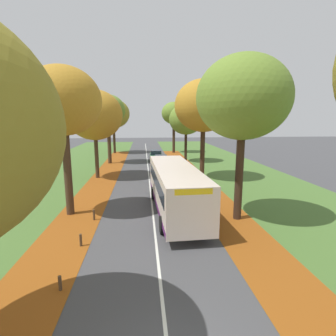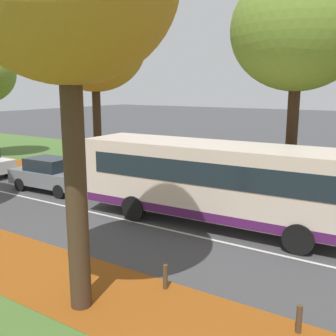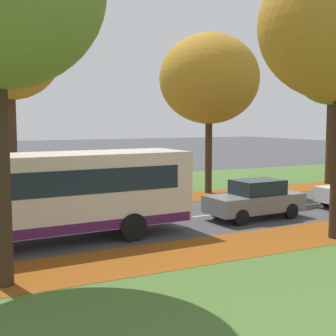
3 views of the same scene
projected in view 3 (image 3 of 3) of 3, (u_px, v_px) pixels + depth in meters
The scene contains 9 objects.
grass_verge_left at pixel (144, 187), 28.84m from camera, with size 12.00×90.00×0.01m, color #476B2D.
leaf_litter_left at pixel (67, 207), 22.07m from camera, with size 2.80×60.00×0.00m, color #8C4714.
leaf_litter_right at pixel (147, 258), 13.90m from camera, with size 2.80×60.00×0.00m, color #8C4714.
road_centre_line at pixel (228, 213), 20.67m from camera, with size 0.12×80.00×0.01m, color silver.
tree_left_near at pixel (9, 55), 20.90m from camera, with size 4.56×4.56×9.11m.
tree_left_mid at pixel (209, 79), 25.74m from camera, with size 5.52×5.52×8.86m.
tree_left_far at pixel (332, 73), 29.55m from camera, with size 4.57×4.57×9.18m.
bus at pixel (38, 193), 15.38m from camera, with size 2.95×10.49×2.98m.
car_grey_lead at pixel (255, 199), 19.47m from camera, with size 1.92×4.27×1.62m.
Camera 3 is at (16.98, 8.45, 4.09)m, focal length 50.00 mm.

